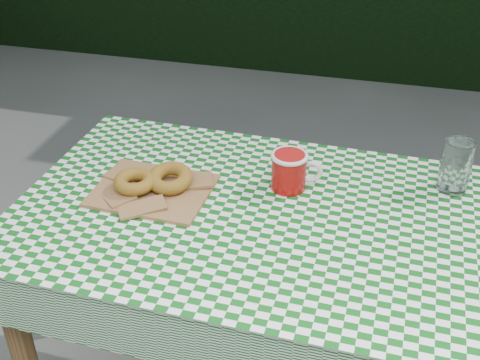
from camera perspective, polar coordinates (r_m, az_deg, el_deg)
name	(u,v)px	position (r m, az deg, el deg)	size (l,w,h in m)	color
table	(245,323)	(1.73, 0.47, -13.21)	(1.10, 0.73, 0.75)	brown
tablecloth	(246,211)	(1.48, 0.54, -2.94)	(1.12, 0.75, 0.01)	#0C5114
paper_bag	(153,189)	(1.56, -8.17, -0.87)	(0.29, 0.23, 0.02)	#9B6A43
bagel_front	(135,182)	(1.55, -9.78, -0.16)	(0.11, 0.11, 0.03)	olive
bagel_back	(170,178)	(1.55, -6.57, 0.17)	(0.12, 0.12, 0.04)	olive
coffee_mug	(289,171)	(1.54, 4.58, 0.82)	(0.18, 0.18, 0.10)	#960B09
drinking_glass	(456,166)	(1.61, 19.49, 1.26)	(0.08, 0.08, 0.14)	silver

